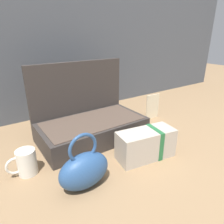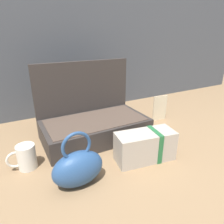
{
  "view_description": "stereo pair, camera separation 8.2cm",
  "coord_description": "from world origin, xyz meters",
  "px_view_note": "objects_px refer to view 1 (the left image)",
  "views": [
    {
      "loc": [
        -0.45,
        -0.66,
        0.49
      ],
      "look_at": [
        -0.01,
        -0.02,
        0.19
      ],
      "focal_mm": 32.22,
      "sensor_mm": 36.0,
      "label": 1
    },
    {
      "loc": [
        -0.38,
        -0.7,
        0.49
      ],
      "look_at": [
        -0.01,
        -0.02,
        0.19
      ],
      "focal_mm": 32.22,
      "sensor_mm": 36.0,
      "label": 2
    }
  ],
  "objects_px": {
    "cream_toiletry_bag": "(146,144)",
    "coffee_mug": "(26,162)",
    "open_suitcase": "(89,121)",
    "info_card_left": "(152,107)",
    "teal_pouch_handbag": "(84,170)"
  },
  "relations": [
    {
      "from": "open_suitcase",
      "to": "teal_pouch_handbag",
      "type": "height_order",
      "value": "open_suitcase"
    },
    {
      "from": "teal_pouch_handbag",
      "to": "info_card_left",
      "type": "relative_size",
      "value": 1.34
    },
    {
      "from": "open_suitcase",
      "to": "coffee_mug",
      "type": "relative_size",
      "value": 4.66
    },
    {
      "from": "coffee_mug",
      "to": "info_card_left",
      "type": "bearing_deg",
      "value": 8.62
    },
    {
      "from": "cream_toiletry_bag",
      "to": "info_card_left",
      "type": "distance_m",
      "value": 0.44
    },
    {
      "from": "cream_toiletry_bag",
      "to": "open_suitcase",
      "type": "bearing_deg",
      "value": 109.77
    },
    {
      "from": "open_suitcase",
      "to": "cream_toiletry_bag",
      "type": "distance_m",
      "value": 0.32
    },
    {
      "from": "open_suitcase",
      "to": "info_card_left",
      "type": "height_order",
      "value": "open_suitcase"
    },
    {
      "from": "teal_pouch_handbag",
      "to": "cream_toiletry_bag",
      "type": "relative_size",
      "value": 0.8
    },
    {
      "from": "teal_pouch_handbag",
      "to": "coffee_mug",
      "type": "xyz_separation_m",
      "value": [
        -0.15,
        0.18,
        -0.02
      ]
    },
    {
      "from": "cream_toiletry_bag",
      "to": "coffee_mug",
      "type": "bearing_deg",
      "value": 158.73
    },
    {
      "from": "open_suitcase",
      "to": "teal_pouch_handbag",
      "type": "bearing_deg",
      "value": -121.53
    },
    {
      "from": "teal_pouch_handbag",
      "to": "coffee_mug",
      "type": "relative_size",
      "value": 1.87
    },
    {
      "from": "cream_toiletry_bag",
      "to": "coffee_mug",
      "type": "xyz_separation_m",
      "value": [
        -0.44,
        0.17,
        -0.01
      ]
    },
    {
      "from": "open_suitcase",
      "to": "info_card_left",
      "type": "xyz_separation_m",
      "value": [
        0.43,
        -0.01,
        -0.01
      ]
    }
  ]
}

